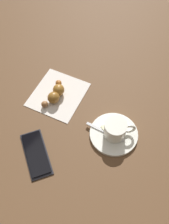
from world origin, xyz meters
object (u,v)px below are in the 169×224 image
Objects in this scene: teaspoon at (111,135)px; sugar_packet at (110,126)px; napkin at (58,94)px; cell_phone at (36,154)px; croissant at (55,94)px; saucer at (114,134)px; espresso_cup at (116,129)px.

teaspoon is 2.23× the size of sugar_packet.
cell_phone is at bearing -63.67° from napkin.
teaspoon is 0.23m from cell_phone.
napkin is 0.23m from cell_phone.
croissant is 0.75× the size of cell_phone.
espresso_cup is (0.00, 0.00, 0.03)m from saucer.
napkin is at bearing 100.59° from croissant.
cell_phone is (-0.11, -0.21, -0.01)m from sugar_packet.
saucer is at bearing 55.36° from cell_phone.
croissant is at bearing -59.21° from sugar_packet.
napkin is at bearing 116.33° from cell_phone.
saucer is 0.01m from teaspoon.
croissant reaches higher than teaspoon.
saucer is 1.20× the size of croissant.
croissant is (-0.23, 0.00, 0.01)m from teaspoon.
espresso_cup is 0.25m from napkin.
napkin is (-0.24, 0.00, -0.04)m from espresso_cup.
saucer is at bearing 87.43° from sugar_packet.
croissant reaches higher than sugar_packet.
saucer is 0.83× the size of napkin.
teaspoon is (-0.01, -0.01, -0.02)m from espresso_cup.
espresso_cup is 0.45× the size of napkin.
cell_phone is (-0.14, -0.20, -0.00)m from saucer.
croissant reaches higher than napkin.
cell_phone is (-0.14, -0.20, -0.03)m from espresso_cup.
sugar_packet is (-0.02, 0.02, 0.00)m from teaspoon.
sugar_packet is (-0.02, 0.01, 0.01)m from saucer.
espresso_cup is 0.64× the size of teaspoon.
espresso_cup is at bearing 54.76° from cell_phone.
cell_phone is at bearing -3.46° from sugar_packet.
saucer is 0.24m from cell_phone.
teaspoon is 0.77× the size of cell_phone.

